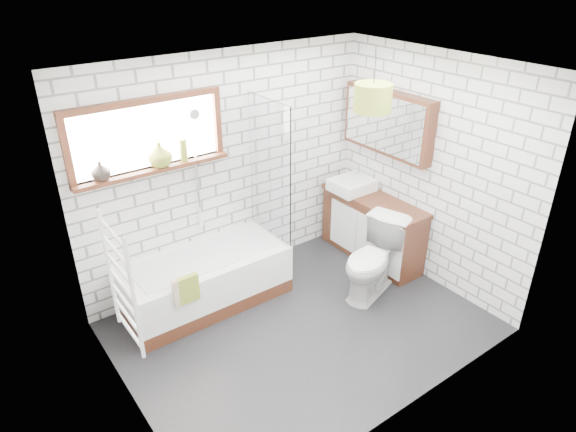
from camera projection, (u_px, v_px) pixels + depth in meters
floor at (302, 327)px, 5.11m from camera, size 3.40×2.60×0.01m
ceiling at (306, 71)px, 3.95m from camera, size 3.40×2.60×0.01m
wall_back at (229, 170)px, 5.46m from camera, size 3.40×0.01×2.50m
wall_front at (418, 284)px, 3.59m from camera, size 3.40×0.01×2.50m
wall_left at (114, 281)px, 3.63m from camera, size 0.01×2.60×2.50m
wall_right at (431, 171)px, 5.42m from camera, size 0.01×2.60×2.50m
window at (148, 137)px, 4.73m from camera, size 1.52×0.16×0.68m
towel_radiator at (121, 284)px, 3.68m from camera, size 0.06×0.52×1.00m
mirror_cabinet at (388, 122)px, 5.62m from camera, size 0.16×1.20×0.70m
shower_riser at (196, 171)px, 5.17m from camera, size 0.02×0.02×1.30m
bathtub at (206, 280)px, 5.34m from camera, size 1.70×0.75×0.55m
shower_screen at (270, 171)px, 5.31m from camera, size 0.02×0.72×1.50m
towel_green at (188, 289)px, 4.77m from camera, size 0.20×0.06×0.28m
towel_beige at (184, 291)px, 4.74m from camera, size 0.21×0.05×0.27m
vanity at (372, 228)px, 6.10m from camera, size 0.44×1.36×0.78m
basin at (352, 185)px, 6.10m from camera, size 0.47×0.41×0.14m
tap at (362, 177)px, 6.15m from camera, size 0.04×0.04×0.17m
toilet at (373, 260)px, 5.43m from camera, size 0.70×0.92×0.83m
vase_olive at (160, 156)px, 4.84m from camera, size 0.27×0.27×0.24m
vase_dark at (101, 173)px, 4.56m from camera, size 0.22×0.22×0.17m
bottle at (184, 152)px, 4.98m from camera, size 0.08×0.08×0.21m
pendant at (373, 98)px, 4.81m from camera, size 0.36×0.36×0.27m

